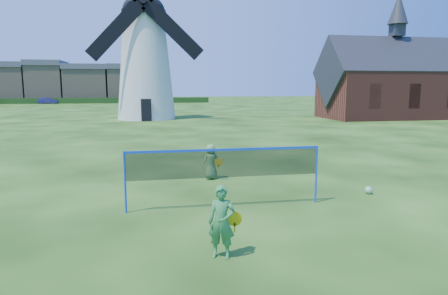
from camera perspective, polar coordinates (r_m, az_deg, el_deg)
ground at (r=10.35m, az=-0.60°, el=-8.69°), size 220.00×220.00×0.00m
windmill at (r=38.73m, az=-11.33°, el=12.57°), size 10.59×5.45×15.82m
chapel at (r=42.46m, az=23.31°, el=8.45°), size 14.03×6.81×11.87m
badminton_net at (r=10.10m, az=0.12°, el=-2.45°), size 5.05×0.05×1.55m
player_girl at (r=7.29m, az=-0.33°, el=-10.73°), size 0.71×0.48×1.35m
player_boy at (r=13.31m, az=-1.87°, el=-2.06°), size 0.69×0.51×1.20m
play_ball at (r=12.34m, az=20.18°, el=-5.81°), size 0.22×0.22×0.22m
terraced_houses at (r=85.69m, az=-28.09°, el=8.31°), size 49.93×8.40×7.88m
hedge at (r=78.45m, az=-25.46°, el=6.10°), size 62.00×0.80×1.00m
car_right at (r=77.78m, az=-24.08°, el=6.22°), size 3.41×1.21×1.12m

